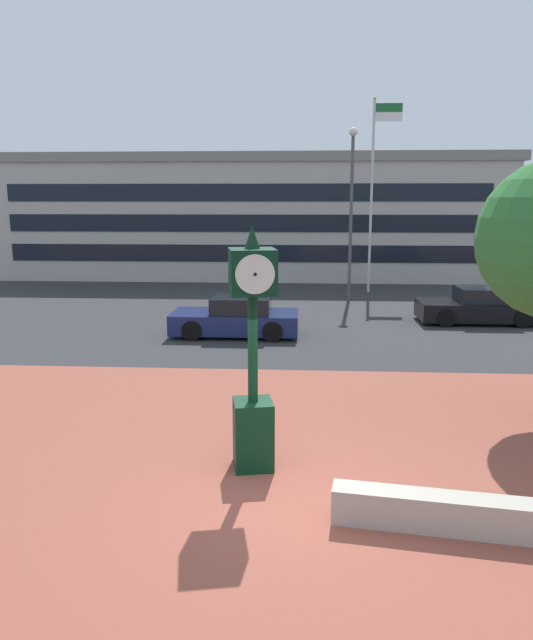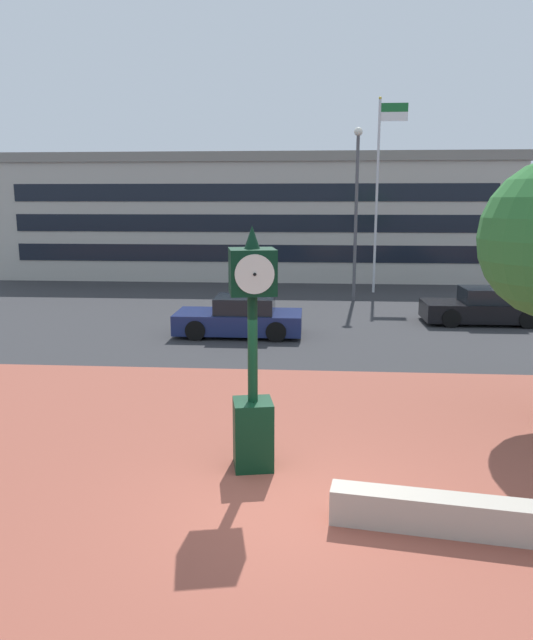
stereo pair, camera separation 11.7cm
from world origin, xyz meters
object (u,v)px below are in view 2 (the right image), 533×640
street_clock (253,359)px  street_lamp_post (356,198)px  civic_building (260,215)px  flagpole_primary (379,184)px  car_street_mid (484,307)px  car_street_far (240,318)px

street_clock → street_lamp_post: size_ratio=0.54×
street_clock → civic_building: bearing=83.5°
flagpole_primary → car_street_mid: bearing=-66.2°
car_street_far → flagpole_primary: (5.38, 9.55, 4.46)m
street_clock → flagpole_primary: size_ratio=0.45×
car_street_far → flagpole_primary: size_ratio=0.46×
street_lamp_post → car_street_mid: bearing=-47.0°
civic_building → street_clock: bearing=-85.4°
street_lamp_post → street_clock: bearing=-99.5°
street_clock → street_lamp_post: 17.28m
flagpole_primary → car_street_far: bearing=-119.4°
flagpole_primary → street_clock: bearing=-101.8°
street_clock → car_street_far: bearing=86.9°
car_street_far → flagpole_primary: flagpole_primary is taller
car_street_mid → flagpole_primary: bearing=23.4°
car_street_far → street_lamp_post: 9.12m
flagpole_primary → street_lamp_post: bearing=-116.6°
street_clock → flagpole_primary: bearing=67.1°
street_clock → flagpole_primary: 19.94m
car_street_far → civic_building: bearing=2.9°
street_clock → car_street_far: 9.89m
car_street_mid → car_street_far: size_ratio=1.03×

